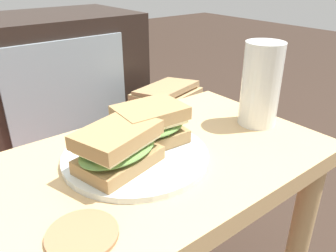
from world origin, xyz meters
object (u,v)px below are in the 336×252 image
object	(u,v)px
sandwich_front	(117,147)
tv_cabinet	(19,94)
paper_bag	(166,128)
beer_glass	(261,87)
coaster	(82,234)
plate	(136,155)
sandwich_back	(150,124)

from	to	relation	value
sandwich_front	tv_cabinet	bearing A→B (deg)	84.04
sandwich_front	paper_bag	size ratio (longest dim) A/B	0.43
beer_glass	coaster	world-z (taller)	beer_glass
beer_glass	paper_bag	size ratio (longest dim) A/B	0.47
sandwich_front	coaster	size ratio (longest dim) A/B	1.73
coaster	paper_bag	bearing A→B (deg)	45.34
plate	sandwich_front	size ratio (longest dim) A/B	1.61
tv_cabinet	sandwich_front	distance (m)	0.97
tv_cabinet	beer_glass	world-z (taller)	beer_glass
tv_cabinet	plate	bearing A→B (deg)	-93.50
paper_bag	plate	bearing A→B (deg)	-132.34
plate	sandwich_back	xyz separation A→B (m)	(0.04, 0.02, 0.04)
tv_cabinet	sandwich_back	distance (m)	0.94
beer_glass	coaster	bearing A→B (deg)	-170.10
tv_cabinet	coaster	distance (m)	1.07
sandwich_back	beer_glass	distance (m)	0.23
plate	beer_glass	distance (m)	0.28
plate	paper_bag	bearing A→B (deg)	47.66
beer_glass	sandwich_back	bearing A→B (deg)	167.05
plate	coaster	size ratio (longest dim) A/B	2.78
sandwich_front	sandwich_back	size ratio (longest dim) A/B	1.17
sandwich_back	beer_glass	bearing A→B (deg)	-12.95
tv_cabinet	coaster	size ratio (longest dim) A/B	11.06
tv_cabinet	sandwich_back	bearing A→B (deg)	-90.93
sandwich_back	tv_cabinet	bearing A→B (deg)	89.07
coaster	plate	bearing A→B (deg)	36.44
tv_cabinet	beer_glass	distance (m)	1.02
beer_glass	sandwich_front	bearing A→B (deg)	175.99
tv_cabinet	sandwich_front	bearing A→B (deg)	-95.96
sandwich_front	paper_bag	distance (m)	0.82
plate	beer_glass	bearing A→B (deg)	-7.83
plate	tv_cabinet	bearing A→B (deg)	86.50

